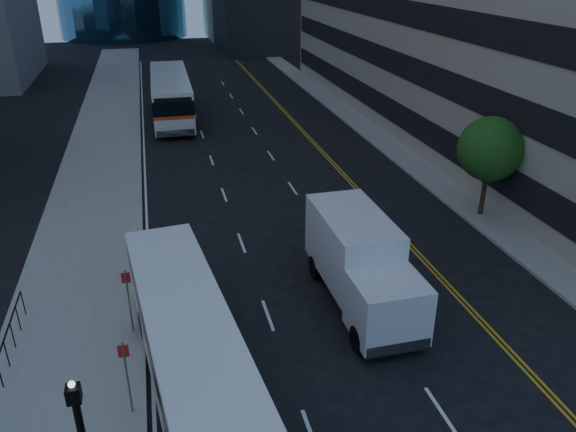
# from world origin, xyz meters

# --- Properties ---
(ground) EXTENTS (160.00, 160.00, 0.00)m
(ground) POSITION_xyz_m (0.00, 0.00, 0.00)
(ground) COLOR black
(ground) RESTS_ON ground
(sidewalk_west) EXTENTS (5.00, 90.00, 0.15)m
(sidewalk_west) POSITION_xyz_m (-10.50, 25.00, 0.07)
(sidewalk_west) COLOR gray
(sidewalk_west) RESTS_ON ground
(sidewalk_east) EXTENTS (2.00, 90.00, 0.15)m
(sidewalk_east) POSITION_xyz_m (9.00, 25.00, 0.07)
(sidewalk_east) COLOR gray
(sidewalk_east) RESTS_ON ground
(street_tree) EXTENTS (3.20, 3.20, 5.10)m
(street_tree) POSITION_xyz_m (9.00, 8.00, 3.64)
(street_tree) COLOR #332114
(street_tree) RESTS_ON sidewalk_east
(bus_front) EXTENTS (3.65, 11.34, 2.87)m
(bus_front) POSITION_xyz_m (-6.60, -0.98, 1.57)
(bus_front) COLOR white
(bus_front) RESTS_ON ground
(bus_rear) EXTENTS (3.17, 13.56, 3.48)m
(bus_rear) POSITION_xyz_m (-5.38, 31.40, 1.90)
(bus_rear) COLOR silver
(bus_rear) RESTS_ON ground
(box_truck) EXTENTS (2.51, 7.02, 3.34)m
(box_truck) POSITION_xyz_m (0.10, 1.97, 1.76)
(box_truck) COLOR silver
(box_truck) RESTS_ON ground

